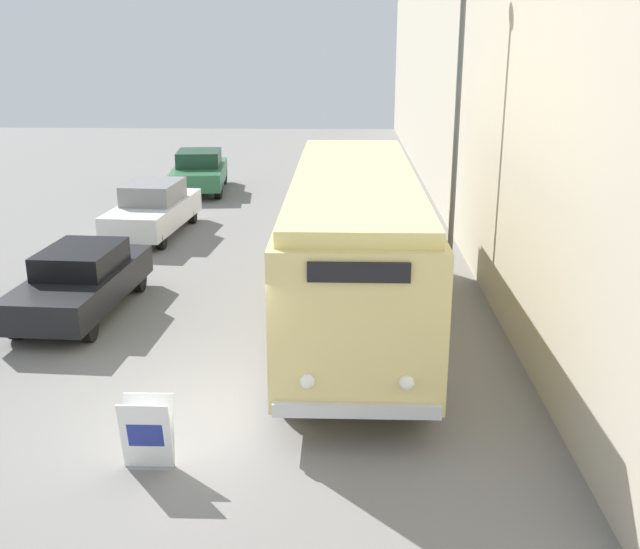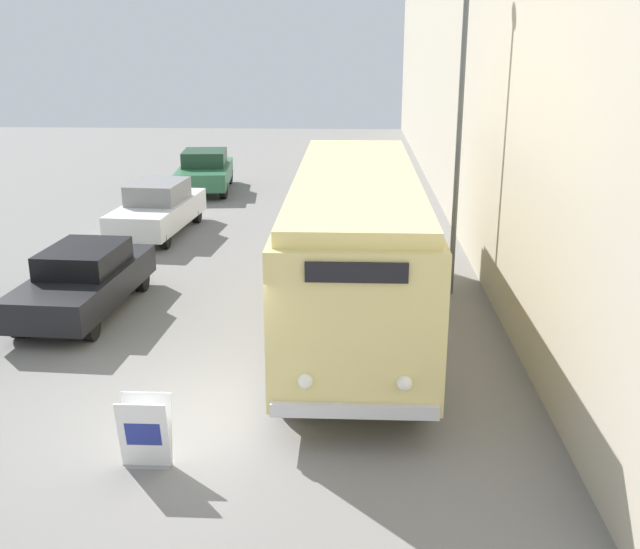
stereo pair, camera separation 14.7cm
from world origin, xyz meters
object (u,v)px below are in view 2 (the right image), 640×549
sign_board (145,433)px  parked_car_near (84,279)px  parked_car_mid (158,208)px  streetlamp (461,91)px  vintage_bus (355,239)px  parked_car_far (205,171)px

sign_board → parked_car_near: (-2.95, 6.04, 0.23)m
parked_car_near → parked_car_mid: size_ratio=0.97×
parked_car_near → sign_board: bearing=-60.7°
streetlamp → parked_car_near: streetlamp is taller
sign_board → parked_car_mid: bearing=103.4°
vintage_bus → streetlamp: (2.24, 2.11, 2.78)m
vintage_bus → parked_car_far: vintage_bus is taller
sign_board → parked_car_mid: 13.26m
vintage_bus → parked_car_near: (-5.81, 0.51, -1.09)m
streetlamp → sign_board: bearing=-123.7°
parked_car_far → sign_board: bearing=-86.7°
vintage_bus → parked_car_far: size_ratio=2.24×
parked_car_near → parked_car_far: (-0.01, 13.63, 0.06)m
parked_car_mid → parked_car_near: bearing=-84.2°
streetlamp → parked_car_mid: 10.45m
parked_car_mid → parked_car_far: parked_car_mid is taller
parked_car_mid → sign_board: bearing=-71.9°
streetlamp → parked_car_near: bearing=-168.8°
vintage_bus → streetlamp: 4.15m
streetlamp → parked_car_mid: bearing=147.3°
parked_car_mid → parked_car_far: bearing=93.6°
streetlamp → parked_car_mid: (-8.19, 5.25, -3.82)m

